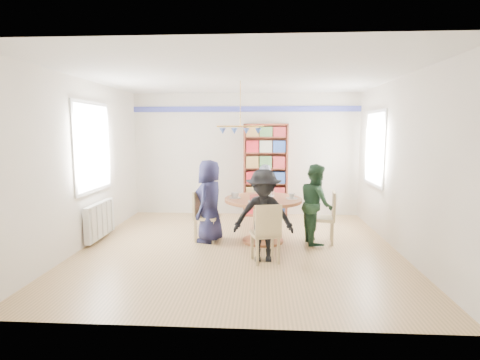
# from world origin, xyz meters

# --- Properties ---
(ground) EXTENTS (5.00, 5.00, 0.00)m
(ground) POSITION_xyz_m (0.00, 0.00, 0.00)
(ground) COLOR tan
(room_shell) EXTENTS (5.00, 5.00, 5.00)m
(room_shell) POSITION_xyz_m (-0.26, 0.87, 1.65)
(room_shell) COLOR white
(room_shell) RESTS_ON ground
(radiator) EXTENTS (0.12, 1.00, 0.60)m
(radiator) POSITION_xyz_m (-2.42, 0.30, 0.35)
(radiator) COLOR silver
(radiator) RESTS_ON ground
(dining_table) EXTENTS (1.30, 1.30, 0.75)m
(dining_table) POSITION_xyz_m (0.39, 0.35, 0.56)
(dining_table) COLOR brown
(dining_table) RESTS_ON ground
(chair_left) EXTENTS (0.45, 0.45, 0.87)m
(chair_left) POSITION_xyz_m (-0.63, 0.37, 0.48)
(chair_left) COLOR #D3BA82
(chair_left) RESTS_ON ground
(chair_right) EXTENTS (0.43, 0.43, 0.87)m
(chair_right) POSITION_xyz_m (1.47, 0.35, 0.48)
(chair_right) COLOR #D3BA82
(chair_right) RESTS_ON ground
(chair_far) EXTENTS (0.48, 0.48, 0.99)m
(chair_far) POSITION_xyz_m (0.41, 1.36, 0.54)
(chair_far) COLOR #D3BA82
(chair_far) RESTS_ON ground
(chair_near) EXTENTS (0.47, 0.47, 0.86)m
(chair_near) POSITION_xyz_m (0.44, -0.70, 0.47)
(chair_near) COLOR #D3BA82
(chair_near) RESTS_ON ground
(person_left) EXTENTS (0.60, 0.77, 1.39)m
(person_left) POSITION_xyz_m (-0.51, 0.33, 0.70)
(person_left) COLOR #181836
(person_left) RESTS_ON ground
(person_right) EXTENTS (0.58, 0.71, 1.34)m
(person_right) POSITION_xyz_m (1.27, 0.34, 0.67)
(person_right) COLOR #1C3822
(person_right) RESTS_ON ground
(person_far) EXTENTS (0.53, 0.44, 1.24)m
(person_far) POSITION_xyz_m (0.41, 1.27, 0.62)
(person_far) COLOR gray
(person_far) RESTS_ON ground
(person_near) EXTENTS (0.86, 0.50, 1.33)m
(person_near) POSITION_xyz_m (0.40, -0.59, 0.67)
(person_near) COLOR black
(person_near) RESTS_ON ground
(bookshelf) EXTENTS (0.97, 0.29, 2.03)m
(bookshelf) POSITION_xyz_m (0.45, 2.34, 1.00)
(bookshelf) COLOR brown
(bookshelf) RESTS_ON ground
(tableware) EXTENTS (1.15, 1.15, 0.30)m
(tableware) POSITION_xyz_m (0.37, 0.37, 0.82)
(tableware) COLOR white
(tableware) RESTS_ON dining_table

